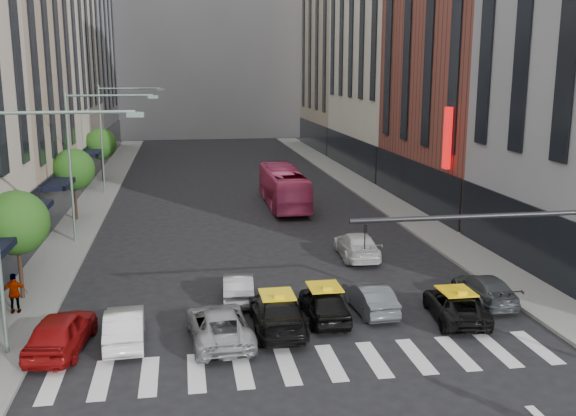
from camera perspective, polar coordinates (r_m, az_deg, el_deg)
name	(u,v)px	position (r m, az deg, el deg)	size (l,w,h in m)	color
ground	(324,384)	(22.29, 3.21, -15.31)	(160.00, 160.00, 0.00)	black
sidewalk_left	(89,208)	(50.83, -17.25, -0.03)	(3.00, 96.00, 0.15)	slate
sidewalk_right	(381,199)	(52.80, 8.29, 0.83)	(3.00, 96.00, 0.15)	slate
building_left_d	(73,31)	(85.36, -18.53, 14.66)	(8.00, 18.00, 30.00)	gray
building_right_b	(470,33)	(51.09, 15.89, 14.71)	(8.00, 18.00, 26.00)	brown
building_right_d	(344,42)	(87.06, 4.96, 14.50)	(8.00, 18.00, 28.00)	tan
building_far	(206,20)	(104.68, -7.30, 16.22)	(30.00, 10.00, 36.00)	gray
tree_near	(16,223)	(30.92, -23.00, -1.22)	(2.88, 2.88, 4.95)	black
tree_mid	(73,170)	(46.36, -18.53, 3.26)	(2.88, 2.88, 4.95)	black
tree_far	(101,144)	(62.09, -16.29, 5.49)	(2.88, 2.88, 4.95)	black
streetlamp_near	(21,198)	(24.35, -22.61, 0.86)	(5.38, 0.25, 9.00)	gray
streetlamp_mid	(86,146)	(39.93, -17.55, 5.27)	(5.38, 0.25, 9.00)	gray
streetlamp_far	(113,124)	(55.75, -15.33, 7.18)	(5.38, 0.25, 9.00)	gray
traffic_signal	(563,253)	(22.70, 23.29, -3.68)	(10.10, 0.20, 6.00)	black
liberty_sign	(447,138)	(43.04, 13.99, 6.05)	(0.30, 0.70, 4.00)	red
car_red	(61,332)	(25.70, -19.51, -10.31)	(1.80, 4.48, 1.53)	maroon
car_white_front	(124,326)	(25.75, -14.34, -10.13)	(1.44, 4.13, 1.36)	silver
car_silver	(219,325)	(25.26, -6.17, -10.28)	(2.23, 4.84, 1.35)	#A0A1A6
taxi_left	(277,312)	(26.17, -0.97, -9.25)	(2.05, 5.04, 1.46)	black
taxi_center	(324,303)	(27.23, 3.24, -8.46)	(1.67, 4.15, 1.41)	black
car_grey_mid	(370,298)	(28.27, 7.29, -7.90)	(1.35, 3.89, 1.28)	#474B50
taxi_right	(455,305)	(28.13, 14.66, -8.37)	(2.03, 4.40, 1.22)	black
car_grey_curb	(484,289)	(30.48, 17.05, -6.88)	(1.75, 4.31, 1.25)	#3A3E41
car_row2_left	(238,287)	(29.46, -4.46, -7.02)	(1.34, 3.83, 1.26)	#A6A6AB
car_row2_right	(357,245)	(36.11, 6.12, -3.32)	(1.99, 4.89, 1.42)	silver
bus	(284,187)	(49.34, -0.40, 1.86)	(2.53, 10.80, 3.01)	#D23D70
pedestrian_far	(15,293)	(29.78, -23.12, -6.98)	(1.02, 0.43, 1.74)	gray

